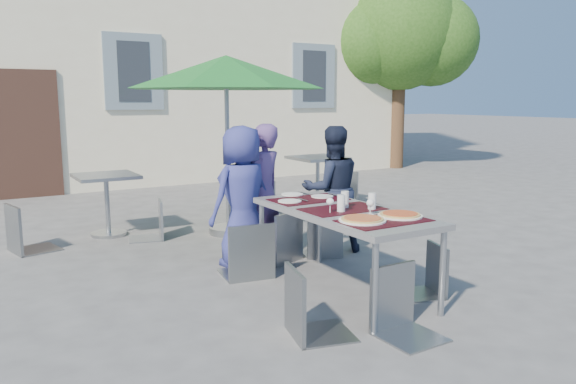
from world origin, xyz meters
TOP-DOWN VIEW (x-y plane):
  - ground at (0.00, 0.00)m, footprint 90.00×90.00m
  - tree at (6.55, 7.54)m, footprint 3.60×3.00m
  - dining_table at (-0.11, 0.75)m, footprint 0.80×1.85m
  - pizza_near_left at (-0.28, 0.26)m, footprint 0.37×0.37m
  - pizza_near_right at (0.10, 0.24)m, footprint 0.36×0.36m
  - glassware at (-0.08, 0.66)m, footprint 0.47×0.41m
  - place_settings at (-0.12, 1.40)m, footprint 0.67×0.53m
  - child_0 at (-0.51, 1.92)m, footprint 0.79×0.60m
  - child_1 at (-0.21, 2.03)m, footprint 0.63×0.54m
  - child_2 at (0.61, 1.92)m, footprint 0.77×0.58m
  - chair_0 at (-0.64, 1.52)m, footprint 0.52×0.53m
  - chair_1 at (-0.10, 1.84)m, footprint 0.59×0.60m
  - chair_2 at (0.39, 1.77)m, footprint 0.50×0.51m
  - chair_3 at (-0.88, 0.09)m, footprint 0.53×0.52m
  - chair_4 at (0.49, 0.31)m, footprint 0.48×0.47m
  - chair_5 at (-0.27, -0.21)m, footprint 0.43×0.43m
  - patio_umbrella at (-0.05, 3.26)m, footprint 2.43×2.43m
  - cafe_table_0 at (-1.39, 3.95)m, footprint 0.72×0.72m
  - bg_chair_l_0 at (-2.39, 3.63)m, footprint 0.55×0.55m
  - bg_chair_r_0 at (-0.96, 3.50)m, footprint 0.49×0.49m
  - cafe_table_1 at (1.87, 4.09)m, footprint 0.76×0.76m
  - bg_chair_l_1 at (1.14, 4.30)m, footprint 0.50×0.49m
  - bg_chair_r_1 at (2.66, 4.46)m, footprint 0.50×0.50m

SIDE VIEW (x-z plane):
  - ground at x=0.00m, z-range 0.00..0.00m
  - chair_4 at x=0.49m, z-range 0.07..0.91m
  - chair_2 at x=0.39m, z-range 0.07..0.96m
  - bg_chair_r_0 at x=-0.96m, z-range 0.08..0.98m
  - cafe_table_0 at x=-1.39m, z-range 0.15..0.93m
  - bg_chair_r_1 at x=2.66m, z-range 0.08..1.01m
  - bg_chair_l_1 at x=1.14m, z-range 0.08..1.02m
  - chair_5 at x=-0.27m, z-range 0.08..1.03m
  - chair_3 at x=-0.88m, z-range 0.08..1.05m
  - cafe_table_1 at x=1.87m, z-range 0.18..0.99m
  - chair_1 at x=-0.10m, z-range 0.09..1.12m
  - chair_0 at x=-0.64m, z-range 0.09..1.13m
  - bg_chair_l_0 at x=-2.39m, z-range 0.09..1.13m
  - dining_table at x=-0.11m, z-range 0.32..1.07m
  - child_2 at x=0.61m, z-range 0.00..1.41m
  - child_0 at x=-0.51m, z-range 0.00..1.44m
  - child_1 at x=-0.21m, z-range 0.00..1.45m
  - place_settings at x=-0.12m, z-range 0.76..0.77m
  - pizza_near_right at x=0.10m, z-range 0.75..0.78m
  - pizza_near_left at x=-0.28m, z-range 0.75..0.78m
  - glassware at x=-0.08m, z-range 0.75..0.90m
  - patio_umbrella at x=-0.05m, z-range 0.89..3.12m
  - tree at x=6.55m, z-range 0.90..5.60m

